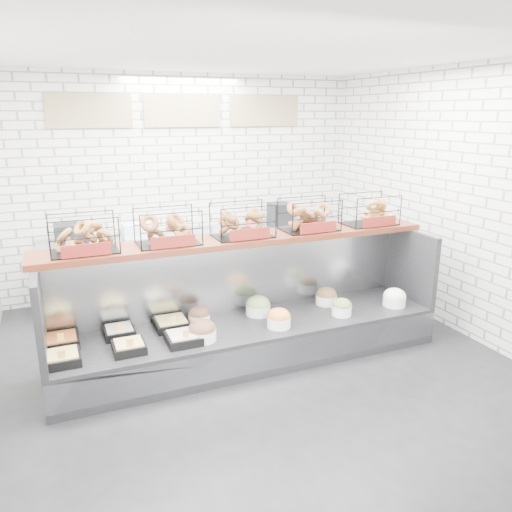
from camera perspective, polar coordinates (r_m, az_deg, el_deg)
name	(u,v)px	position (r m, az deg, el deg)	size (l,w,h in m)	color
ground	(262,371)	(5.11, 0.74, -12.95)	(5.50, 5.50, 0.00)	black
room_shell	(239,157)	(5.04, -1.95, 11.28)	(5.02, 5.51, 3.01)	silver
display_case	(248,327)	(5.24, -0.93, -8.17)	(4.00, 0.90, 1.20)	black
bagel_shelf	(242,225)	(5.07, -1.57, 3.58)	(4.10, 0.50, 0.40)	#41180D
prep_counter	(193,261)	(7.05, -7.18, -0.60)	(4.00, 0.60, 1.20)	#93969B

